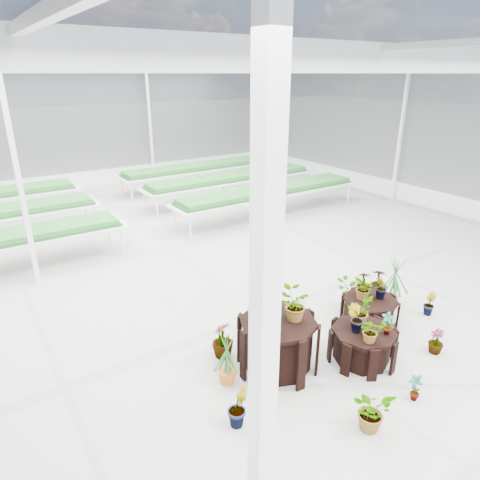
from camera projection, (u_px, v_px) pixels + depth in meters
ground_plane at (261, 324)px, 7.66m from camera, size 24.00×24.00×0.00m
greenhouse_shell at (263, 204)px, 6.84m from camera, size 18.00×24.00×4.50m
steel_frame at (263, 204)px, 6.84m from camera, size 18.00×24.00×4.50m
nursery_benches at (121, 206)px, 13.08m from camera, size 16.00×7.00×0.84m
plinth_tall at (278, 344)px, 6.42m from camera, size 1.29×1.29×0.81m
plinth_mid at (362, 345)px, 6.63m from camera, size 1.23×1.23×0.54m
plinth_low at (369, 310)px, 7.71m from camera, size 1.16×1.16×0.44m
nursery_plants at (335, 315)px, 6.90m from camera, size 4.78×2.76×1.33m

